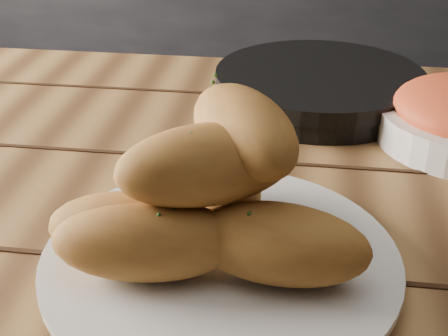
# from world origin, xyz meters

# --- Properties ---
(counter) EXTENTS (2.80, 0.60, 0.90)m
(counter) POSITION_xyz_m (0.00, 1.70, 0.45)
(counter) COLOR black
(counter) RESTS_ON ground
(table) EXTENTS (1.47, 0.92, 0.75)m
(table) POSITION_xyz_m (-0.19, -0.28, 0.65)
(table) COLOR olive
(table) RESTS_ON ground
(plate) EXTENTS (0.30, 0.30, 0.02)m
(plate) POSITION_xyz_m (-0.20, -0.38, 0.76)
(plate) COLOR white
(plate) RESTS_ON table
(bread_rolls) EXTENTS (0.26, 0.21, 0.14)m
(bread_rolls) POSITION_xyz_m (-0.22, -0.39, 0.82)
(bread_rolls) COLOR #AA742F
(bread_rolls) RESTS_ON plate
(skillet) EXTENTS (0.42, 0.29, 0.05)m
(skillet) POSITION_xyz_m (-0.12, 0.01, 0.77)
(skillet) COLOR black
(skillet) RESTS_ON table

